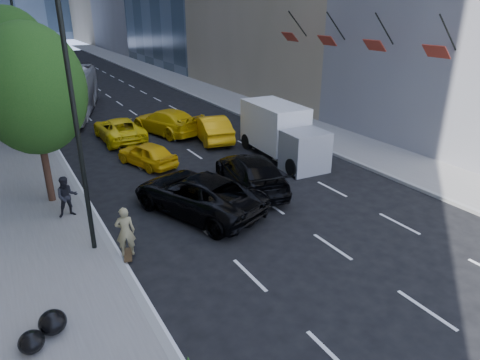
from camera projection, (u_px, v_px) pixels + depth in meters
ground at (310, 254)px, 14.99m from camera, size 160.00×160.00×0.00m
sidewalk_right at (202, 90)px, 43.62m from camera, size 4.00×120.00×0.15m
lamp_near at (77, 86)px, 13.06m from camera, size 2.13×0.22×10.00m
lamp_far at (22, 43)px, 27.47m from camera, size 2.13×0.22×10.00m
tree_near at (32, 90)px, 16.97m from camera, size 4.20×4.20×7.46m
tree_mid at (12, 57)px, 24.85m from camera, size 4.50×4.50×7.99m
tree_far at (2, 50)px, 35.52m from camera, size 3.90×3.90×6.92m
traffic_signal at (8, 47)px, 42.44m from camera, size 2.48×0.53×5.20m
facade_flags at (351, 39)px, 25.58m from camera, size 1.85×13.30×2.05m
skateboarder at (126, 235)px, 14.46m from camera, size 0.74×0.59×1.79m
black_sedan_lincoln at (198, 194)px, 17.75m from camera, size 4.77×6.61×1.67m
black_sedan_mercedes at (251, 172)px, 20.04m from camera, size 3.44×6.01×1.64m
taxi_a at (147, 154)px, 23.02m from camera, size 2.68×4.13×1.31m
taxi_b at (211, 128)px, 27.34m from camera, size 2.63×5.15×1.62m
taxi_c at (119, 129)px, 27.37m from camera, size 2.47×5.27×1.46m
taxi_d at (166, 121)px, 28.80m from camera, size 3.80×6.09×1.65m
city_bus at (71, 93)px, 33.68m from camera, size 6.38×12.37×3.37m
box_truck at (282, 132)px, 23.90m from camera, size 2.60×6.29×2.95m
pedestrian_a at (67, 197)px, 17.08m from camera, size 0.86×0.69×1.70m
garbage_bags at (44, 330)px, 10.88m from camera, size 1.23×1.18×0.61m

